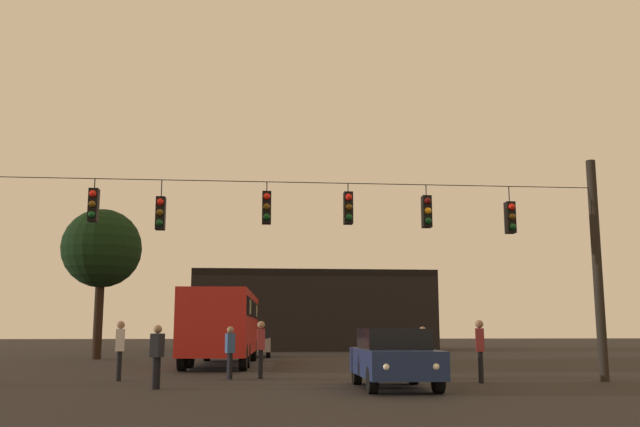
{
  "coord_description": "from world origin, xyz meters",
  "views": [
    {
      "loc": [
        -1.33,
        -7.95,
        1.5
      ],
      "look_at": [
        0.55,
        12.8,
        4.96
      ],
      "focal_mm": 39.28,
      "sensor_mm": 36.0,
      "label": 1
    }
  ],
  "objects_px": {
    "car_near_right": "(394,357)",
    "car_far_left": "(254,342)",
    "city_bus": "(224,321)",
    "pedestrian_crossing_left": "(261,346)",
    "pedestrian_crossing_center": "(423,350)",
    "tree_left_silhouette": "(102,249)",
    "pedestrian_near_bus": "(230,349)",
    "pedestrian_crossing_right": "(480,347)",
    "pedestrian_trailing": "(120,347)",
    "pedestrian_far_side": "(157,353)"
  },
  "relations": [
    {
      "from": "pedestrian_crossing_left",
      "to": "tree_left_silhouette",
      "type": "relative_size",
      "value": 0.23
    },
    {
      "from": "pedestrian_near_bus",
      "to": "car_near_right",
      "type": "bearing_deg",
      "value": -41.44
    },
    {
      "from": "car_far_left",
      "to": "pedestrian_far_side",
      "type": "height_order",
      "value": "pedestrian_far_side"
    },
    {
      "from": "city_bus",
      "to": "pedestrian_far_side",
      "type": "relative_size",
      "value": 6.88
    },
    {
      "from": "pedestrian_crossing_right",
      "to": "tree_left_silhouette",
      "type": "bearing_deg",
      "value": 129.82
    },
    {
      "from": "car_near_right",
      "to": "pedestrian_crossing_right",
      "type": "relative_size",
      "value": 2.46
    },
    {
      "from": "pedestrian_crossing_center",
      "to": "tree_left_silhouette",
      "type": "xyz_separation_m",
      "value": [
        -13.18,
        15.9,
        4.76
      ]
    },
    {
      "from": "city_bus",
      "to": "pedestrian_crossing_left",
      "type": "distance_m",
      "value": 8.51
    },
    {
      "from": "pedestrian_crossing_center",
      "to": "car_far_left",
      "type": "bearing_deg",
      "value": 105.88
    },
    {
      "from": "car_far_left",
      "to": "pedestrian_crossing_right",
      "type": "height_order",
      "value": "pedestrian_crossing_right"
    },
    {
      "from": "car_far_left",
      "to": "pedestrian_crossing_left",
      "type": "height_order",
      "value": "pedestrian_crossing_left"
    },
    {
      "from": "tree_left_silhouette",
      "to": "pedestrian_crossing_center",
      "type": "bearing_deg",
      "value": -50.33
    },
    {
      "from": "pedestrian_trailing",
      "to": "tree_left_silhouette",
      "type": "height_order",
      "value": "tree_left_silhouette"
    },
    {
      "from": "pedestrian_crossing_center",
      "to": "pedestrian_crossing_right",
      "type": "xyz_separation_m",
      "value": [
        1.31,
        -1.48,
        0.12
      ]
    },
    {
      "from": "city_bus",
      "to": "pedestrian_trailing",
      "type": "bearing_deg",
      "value": -106.38
    },
    {
      "from": "pedestrian_crossing_right",
      "to": "pedestrian_trailing",
      "type": "distance_m",
      "value": 10.55
    },
    {
      "from": "car_far_left",
      "to": "pedestrian_trailing",
      "type": "height_order",
      "value": "pedestrian_trailing"
    },
    {
      "from": "car_far_left",
      "to": "pedestrian_crossing_center",
      "type": "distance_m",
      "value": 18.93
    },
    {
      "from": "pedestrian_crossing_left",
      "to": "pedestrian_far_side",
      "type": "distance_m",
      "value": 4.53
    },
    {
      "from": "city_bus",
      "to": "pedestrian_crossing_right",
      "type": "height_order",
      "value": "city_bus"
    },
    {
      "from": "pedestrian_crossing_left",
      "to": "pedestrian_far_side",
      "type": "relative_size",
      "value": 1.09
    },
    {
      "from": "pedestrian_near_bus",
      "to": "pedestrian_crossing_left",
      "type": "bearing_deg",
      "value": 10.62
    },
    {
      "from": "tree_left_silhouette",
      "to": "car_near_right",
      "type": "bearing_deg",
      "value": -58.58
    },
    {
      "from": "pedestrian_trailing",
      "to": "pedestrian_crossing_center",
      "type": "bearing_deg",
      "value": -1.22
    },
    {
      "from": "city_bus",
      "to": "car_near_right",
      "type": "distance_m",
      "value": 13.34
    },
    {
      "from": "car_near_right",
      "to": "pedestrian_near_bus",
      "type": "bearing_deg",
      "value": 138.56
    },
    {
      "from": "pedestrian_crossing_right",
      "to": "pedestrian_near_bus",
      "type": "bearing_deg",
      "value": 163.41
    },
    {
      "from": "pedestrian_near_bus",
      "to": "pedestrian_trailing",
      "type": "xyz_separation_m",
      "value": [
        -3.23,
        -0.47,
        0.1
      ]
    },
    {
      "from": "pedestrian_trailing",
      "to": "pedestrian_near_bus",
      "type": "bearing_deg",
      "value": 8.21
    },
    {
      "from": "city_bus",
      "to": "pedestrian_far_side",
      "type": "height_order",
      "value": "city_bus"
    },
    {
      "from": "pedestrian_crossing_left",
      "to": "tree_left_silhouette",
      "type": "height_order",
      "value": "tree_left_silhouette"
    },
    {
      "from": "car_near_right",
      "to": "car_far_left",
      "type": "relative_size",
      "value": 1.0
    },
    {
      "from": "city_bus",
      "to": "tree_left_silhouette",
      "type": "bearing_deg",
      "value": 134.91
    },
    {
      "from": "pedestrian_trailing",
      "to": "city_bus",
      "type": "bearing_deg",
      "value": 73.62
    },
    {
      "from": "car_far_left",
      "to": "pedestrian_crossing_left",
      "type": "bearing_deg",
      "value": -89.19
    },
    {
      "from": "car_near_right",
      "to": "pedestrian_crossing_center",
      "type": "relative_size",
      "value": 2.75
    },
    {
      "from": "pedestrian_far_side",
      "to": "car_far_left",
      "type": "bearing_deg",
      "value": 83.41
    },
    {
      "from": "car_near_right",
      "to": "pedestrian_near_bus",
      "type": "height_order",
      "value": "pedestrian_near_bus"
    },
    {
      "from": "car_near_right",
      "to": "tree_left_silhouette",
      "type": "relative_size",
      "value": 0.56
    },
    {
      "from": "city_bus",
      "to": "pedestrian_crossing_right",
      "type": "distance_m",
      "value": 13.21
    },
    {
      "from": "pedestrian_near_bus",
      "to": "pedestrian_trailing",
      "type": "relative_size",
      "value": 0.91
    },
    {
      "from": "pedestrian_crossing_center",
      "to": "pedestrian_far_side",
      "type": "xyz_separation_m",
      "value": [
        -7.61,
        -2.81,
        0.02
      ]
    },
    {
      "from": "car_near_right",
      "to": "pedestrian_crossing_center",
      "type": "xyz_separation_m",
      "value": [
        1.53,
        3.18,
        0.09
      ]
    },
    {
      "from": "city_bus",
      "to": "pedestrian_crossing_left",
      "type": "bearing_deg",
      "value": -79.55
    },
    {
      "from": "pedestrian_crossing_left",
      "to": "pedestrian_crossing_center",
      "type": "relative_size",
      "value": 1.11
    },
    {
      "from": "pedestrian_near_bus",
      "to": "tree_left_silhouette",
      "type": "distance_m",
      "value": 17.56
    },
    {
      "from": "car_near_right",
      "to": "pedestrian_crossing_left",
      "type": "relative_size",
      "value": 2.48
    },
    {
      "from": "car_far_left",
      "to": "pedestrian_far_side",
      "type": "bearing_deg",
      "value": -96.59
    },
    {
      "from": "city_bus",
      "to": "car_near_right",
      "type": "xyz_separation_m",
      "value": [
        4.94,
        -12.34,
        -1.07
      ]
    },
    {
      "from": "car_far_left",
      "to": "tree_left_silhouette",
      "type": "relative_size",
      "value": 0.56
    }
  ]
}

